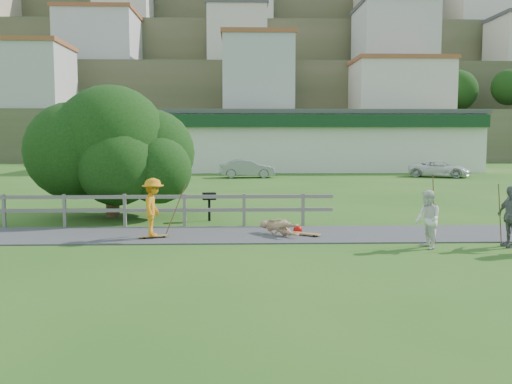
% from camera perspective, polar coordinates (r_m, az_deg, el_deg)
% --- Properties ---
extents(ground, '(260.00, 260.00, 0.00)m').
position_cam_1_polar(ground, '(16.05, -1.08, -5.27)').
color(ground, '#275718').
rests_on(ground, ground).
extents(path, '(34.00, 3.00, 0.04)m').
position_cam_1_polar(path, '(17.52, -1.14, -4.28)').
color(path, '#3A3A3D').
rests_on(path, ground).
extents(fence, '(15.05, 0.10, 1.10)m').
position_cam_1_polar(fence, '(19.70, -14.76, -1.29)').
color(fence, slate).
rests_on(fence, ground).
extents(strip_mall, '(32.50, 10.75, 5.10)m').
position_cam_1_polar(strip_mall, '(50.87, 2.94, 5.15)').
color(strip_mall, silver).
rests_on(strip_mall, ground).
extents(hillside, '(220.00, 67.00, 47.50)m').
position_cam_1_polar(hillside, '(107.67, -1.72, 11.75)').
color(hillside, '#464E2E').
rests_on(hillside, ground).
extents(skater_rider, '(0.64, 1.10, 1.71)m').
position_cam_1_polar(skater_rider, '(17.00, -10.24, -1.83)').
color(skater_rider, orange).
rests_on(skater_rider, ground).
extents(skater_fallen, '(1.42, 1.22, 0.55)m').
position_cam_1_polar(skater_fallen, '(17.30, 2.34, -3.54)').
color(skater_fallen, tan).
rests_on(skater_fallen, ground).
extents(spectator_a, '(0.68, 0.83, 1.58)m').
position_cam_1_polar(spectator_a, '(16.05, 16.79, -2.65)').
color(spectator_a, white).
rests_on(spectator_a, ground).
extents(spectator_b, '(0.62, 1.05, 1.68)m').
position_cam_1_polar(spectator_b, '(17.08, 24.11, -2.25)').
color(spectator_b, slate).
rests_on(spectator_b, ground).
extents(car_silver, '(4.07, 1.66, 1.31)m').
position_cam_1_polar(car_silver, '(41.16, -0.90, 2.36)').
color(car_silver, gray).
rests_on(car_silver, ground).
extents(car_white, '(4.76, 3.62, 1.20)m').
position_cam_1_polar(car_white, '(43.77, 17.87, 2.21)').
color(car_white, white).
rests_on(car_white, ground).
extents(tree, '(6.82, 6.82, 4.13)m').
position_cam_1_polar(tree, '(21.92, -14.24, 2.93)').
color(tree, black).
rests_on(tree, ground).
extents(bbq, '(0.51, 0.41, 1.01)m').
position_cam_1_polar(bbq, '(20.42, -4.69, -1.49)').
color(bbq, black).
rests_on(bbq, ground).
extents(longboard_rider, '(0.87, 0.46, 0.09)m').
position_cam_1_polar(longboard_rider, '(17.12, -10.19, -4.51)').
color(longboard_rider, '#956130').
rests_on(longboard_rider, ground).
extents(longboard_fallen, '(0.91, 0.72, 0.10)m').
position_cam_1_polar(longboard_fallen, '(17.32, 5.01, -4.31)').
color(longboard_fallen, '#956130').
rests_on(longboard_fallen, ground).
extents(helmet, '(0.28, 0.28, 0.28)m').
position_cam_1_polar(helmet, '(17.72, 4.20, -3.78)').
color(helmet, red).
rests_on(helmet, ground).
extents(pole_rider, '(0.03, 0.03, 1.71)m').
position_cam_1_polar(pole_rider, '(17.31, -8.08, -1.66)').
color(pole_rider, brown).
rests_on(pole_rider, ground).
extents(pole_spec_left, '(0.03, 0.03, 1.96)m').
position_cam_1_polar(pole_spec_left, '(16.68, 17.37, -1.70)').
color(pole_spec_left, brown).
rests_on(pole_spec_left, ground).
extents(pole_spec_right, '(0.03, 0.03, 1.74)m').
position_cam_1_polar(pole_spec_right, '(17.06, 23.21, -2.13)').
color(pole_spec_right, brown).
rests_on(pole_spec_right, ground).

